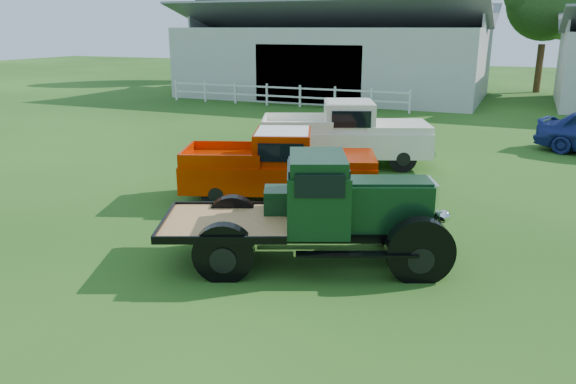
% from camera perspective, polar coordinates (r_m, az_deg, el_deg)
% --- Properties ---
extents(ground, '(120.00, 120.00, 0.00)m').
position_cam_1_polar(ground, '(10.66, -3.52, -7.00)').
color(ground, '#173A0E').
extents(shed_left, '(18.80, 10.20, 5.60)m').
position_cam_1_polar(shed_left, '(36.59, 4.83, 14.12)').
color(shed_left, '#9A9A9A').
rests_on(shed_left, ground).
extents(fence_rail, '(14.20, 0.16, 1.20)m').
position_cam_1_polar(fence_rail, '(31.51, -0.48, 9.80)').
color(fence_rail, white).
rests_on(fence_rail, ground).
extents(tree_a, '(6.30, 6.30, 10.50)m').
position_cam_1_polar(tree_a, '(47.38, -5.63, 17.57)').
color(tree_a, '#0C3A0D').
rests_on(tree_a, ground).
extents(tree_b, '(6.90, 6.90, 11.50)m').
position_cam_1_polar(tree_b, '(43.58, 12.34, 18.05)').
color(tree_b, '#0C3A0D').
rests_on(tree_b, ground).
extents(tree_c, '(5.40, 5.40, 9.00)m').
position_cam_1_polar(tree_c, '(41.75, 24.61, 15.36)').
color(tree_c, '#0C3A0D').
rests_on(tree_c, ground).
extents(vintage_flatbed, '(5.54, 3.87, 2.04)m').
position_cam_1_polar(vintage_flatbed, '(10.28, 2.41, -1.79)').
color(vintage_flatbed, black).
rests_on(vintage_flatbed, ground).
extents(red_pickup, '(5.31, 3.47, 1.81)m').
position_cam_1_polar(red_pickup, '(14.06, -0.92, 2.73)').
color(red_pickup, '#B72300').
rests_on(red_pickup, ground).
extents(white_pickup, '(5.79, 3.93, 1.98)m').
position_cam_1_polar(white_pickup, '(17.85, 5.80, 5.88)').
color(white_pickup, silver).
rests_on(white_pickup, ground).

